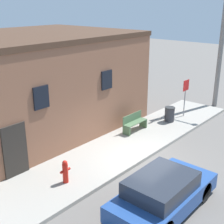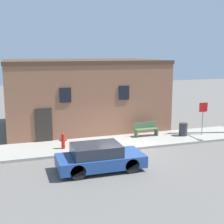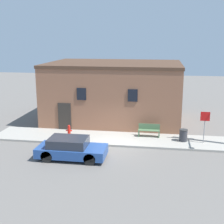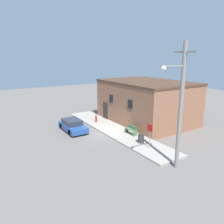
% 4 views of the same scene
% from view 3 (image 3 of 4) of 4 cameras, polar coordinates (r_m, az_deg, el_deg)
% --- Properties ---
extents(ground_plane, '(80.00, 80.00, 0.00)m').
position_cam_3_polar(ground_plane, '(20.61, 0.08, -6.40)').
color(ground_plane, '#66605B').
extents(sidewalk, '(17.39, 2.96, 0.14)m').
position_cam_3_polar(sidewalk, '(21.97, 0.68, -4.92)').
color(sidewalk, '#9E998E').
rests_on(sidewalk, ground).
extents(brick_building, '(10.95, 7.74, 4.97)m').
position_cam_3_polar(brick_building, '(26.58, 0.46, 3.72)').
color(brick_building, '#8E5B42').
rests_on(brick_building, ground).
extents(fire_hydrant, '(0.44, 0.21, 0.89)m').
position_cam_3_polar(fire_hydrant, '(22.16, -7.86, -3.47)').
color(fire_hydrant, red).
rests_on(fire_hydrant, sidewalk).
extents(stop_sign, '(0.61, 0.06, 2.13)m').
position_cam_3_polar(stop_sign, '(21.38, 16.61, -1.69)').
color(stop_sign, gray).
rests_on(stop_sign, sidewalk).
extents(bench, '(1.50, 0.44, 0.89)m').
position_cam_3_polar(bench, '(22.28, 6.78, -3.36)').
color(bench, '#4C6B47').
rests_on(bench, sidewalk).
extents(trash_bin, '(0.56, 0.56, 0.82)m').
position_cam_3_polar(trash_bin, '(21.70, 12.91, -4.16)').
color(trash_bin, '#333338').
rests_on(trash_bin, sidewalk).
extents(parked_car, '(4.07, 1.84, 1.27)m').
position_cam_3_polar(parked_car, '(18.72, -7.54, -6.62)').
color(parked_car, black).
rests_on(parked_car, ground).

